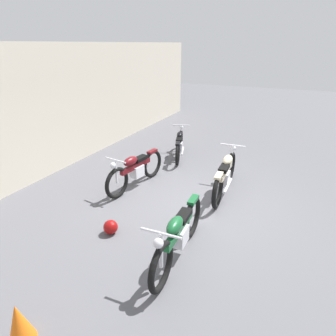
# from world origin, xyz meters

# --- Properties ---
(ground_plane) EXTENTS (40.00, 40.00, 0.00)m
(ground_plane) POSITION_xyz_m (0.00, 0.00, 0.00)
(ground_plane) COLOR #56565B
(building_wall) EXTENTS (18.00, 0.30, 3.37)m
(building_wall) POSITION_xyz_m (0.00, 4.28, 1.69)
(building_wall) COLOR beige
(building_wall) RESTS_ON ground_plane
(helmet) EXTENTS (0.27, 0.27, 0.27)m
(helmet) POSITION_xyz_m (-1.68, 1.05, 0.14)
(helmet) COLOR maroon
(helmet) RESTS_ON ground_plane
(traffic_cone) EXTENTS (0.32, 0.32, 0.55)m
(traffic_cone) POSITION_xyz_m (-3.93, 0.75, 0.28)
(traffic_cone) COLOR orange
(traffic_cone) RESTS_ON ground_plane
(motorcycle_green) EXTENTS (2.19, 0.61, 0.98)m
(motorcycle_green) POSITION_xyz_m (-1.78, -0.38, 0.47)
(motorcycle_green) COLOR black
(motorcycle_green) RESTS_ON ground_plane
(motorcycle_black) EXTENTS (1.91, 0.83, 0.89)m
(motorcycle_black) POSITION_xyz_m (2.59, 1.46, 0.43)
(motorcycle_black) COLOR black
(motorcycle_black) RESTS_ON ground_plane
(motorcycle_maroon) EXTENTS (2.13, 0.60, 0.96)m
(motorcycle_maroon) POSITION_xyz_m (0.22, 1.64, 0.46)
(motorcycle_maroon) COLOR black
(motorcycle_maroon) RESTS_ON ground_plane
(motorcycle_cream) EXTENTS (2.23, 0.62, 1.00)m
(motorcycle_cream) POSITION_xyz_m (0.86, -0.45, 0.48)
(motorcycle_cream) COLOR black
(motorcycle_cream) RESTS_ON ground_plane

